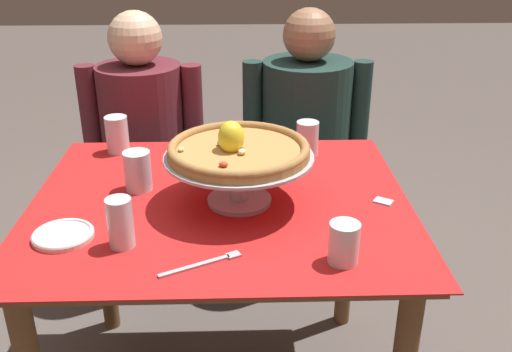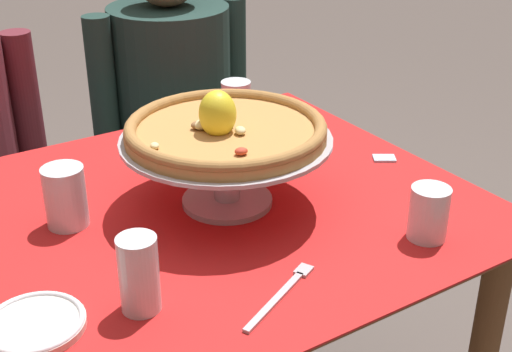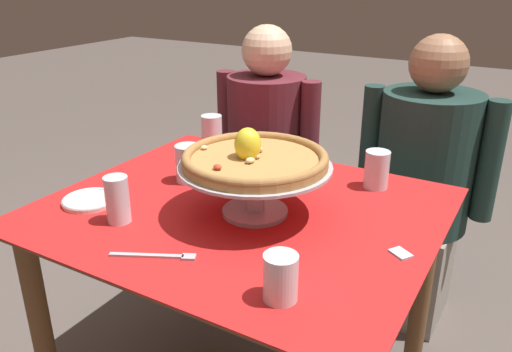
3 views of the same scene
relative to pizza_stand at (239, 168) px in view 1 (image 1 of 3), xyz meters
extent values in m
cylinder|color=brown|center=(-0.51, 0.39, -0.49)|extent=(0.06, 0.06, 0.71)
cylinder|color=brown|center=(0.40, 0.39, -0.49)|extent=(0.06, 0.06, 0.71)
cube|color=brown|center=(-0.05, 0.01, -0.12)|extent=(1.03, 0.87, 0.02)
cube|color=red|center=(-0.05, 0.01, -0.11)|extent=(1.07, 0.91, 0.00)
cylinder|color=#B7B7C1|center=(0.00, 0.00, -0.10)|extent=(0.18, 0.18, 0.01)
cylinder|color=#B7B7C1|center=(0.00, 0.00, -0.03)|extent=(0.05, 0.05, 0.12)
cylinder|color=#B7B7C1|center=(0.00, 0.00, 0.04)|extent=(0.41, 0.41, 0.01)
cylinder|color=#BC8447|center=(0.00, 0.00, 0.05)|extent=(0.39, 0.39, 0.02)
torus|color=#A6743E|center=(0.00, 0.00, 0.06)|extent=(0.39, 0.39, 0.02)
ellipsoid|color=beige|center=(0.01, -0.04, 0.07)|extent=(0.03, 0.03, 0.01)
ellipsoid|color=beige|center=(-0.15, -0.01, 0.06)|extent=(0.02, 0.02, 0.01)
ellipsoid|color=tan|center=(-0.02, 0.04, 0.07)|extent=(0.03, 0.03, 0.02)
ellipsoid|color=beige|center=(-0.04, 0.02, 0.07)|extent=(0.04, 0.04, 0.02)
ellipsoid|color=#996B42|center=(-0.05, 0.03, 0.07)|extent=(0.03, 0.03, 0.02)
ellipsoid|color=#C63D28|center=(-0.04, -0.12, 0.07)|extent=(0.03, 0.02, 0.01)
ellipsoid|color=tan|center=(0.01, 0.00, 0.06)|extent=(0.03, 0.02, 0.01)
ellipsoid|color=#996B42|center=(-0.02, 0.02, 0.07)|extent=(0.02, 0.03, 0.02)
ellipsoid|color=yellow|center=(-0.02, 0.00, 0.09)|extent=(0.08, 0.08, 0.09)
cylinder|color=silver|center=(0.23, 0.34, -0.05)|extent=(0.07, 0.07, 0.12)
cylinder|color=silver|center=(0.23, 0.34, -0.07)|extent=(0.07, 0.07, 0.06)
cylinder|color=silver|center=(-0.29, -0.22, -0.04)|extent=(0.06, 0.06, 0.13)
cylinder|color=silver|center=(-0.29, -0.22, -0.07)|extent=(0.06, 0.06, 0.07)
cylinder|color=white|center=(0.24, -0.31, -0.05)|extent=(0.07, 0.07, 0.10)
cylinder|color=silver|center=(0.24, -0.31, -0.08)|extent=(0.06, 0.06, 0.05)
cylinder|color=silver|center=(-0.41, 0.39, -0.04)|extent=(0.08, 0.08, 0.12)
cylinder|color=silver|center=(-0.41, 0.39, -0.06)|extent=(0.07, 0.07, 0.09)
cylinder|color=silver|center=(-0.30, 0.09, -0.04)|extent=(0.08, 0.08, 0.12)
cylinder|color=silver|center=(-0.30, 0.09, -0.07)|extent=(0.07, 0.07, 0.07)
cylinder|color=silver|center=(-0.44, -0.18, -0.10)|extent=(0.15, 0.15, 0.01)
torus|color=white|center=(-0.44, -0.18, -0.09)|extent=(0.15, 0.15, 0.01)
cube|color=#B7B7C1|center=(-0.11, -0.32, -0.10)|extent=(0.16, 0.09, 0.01)
cube|color=#B7B7C1|center=(-0.02, -0.28, -0.10)|extent=(0.04, 0.04, 0.01)
cube|color=silver|center=(0.41, -0.01, -0.10)|extent=(0.06, 0.06, 0.00)
cube|color=navy|center=(-0.39, 0.76, -0.62)|extent=(0.29, 0.33, 0.45)
cylinder|color=maroon|center=(-0.39, 0.76, -0.15)|extent=(0.34, 0.34, 0.50)
sphere|color=beige|center=(-0.39, 0.76, 0.21)|extent=(0.21, 0.21, 0.21)
cylinder|color=maroon|center=(-0.59, 0.76, -0.11)|extent=(0.08, 0.08, 0.43)
cylinder|color=maroon|center=(-0.18, 0.76, -0.11)|extent=(0.08, 0.08, 0.43)
cube|color=gray|center=(0.28, 0.81, -0.64)|extent=(0.29, 0.33, 0.42)
cylinder|color=#1E3833|center=(0.28, 0.81, -0.16)|extent=(0.37, 0.37, 0.53)
sphere|color=#9E7051|center=(0.28, 0.81, 0.21)|extent=(0.21, 0.21, 0.21)
cylinder|color=#1E3833|center=(0.06, 0.81, -0.12)|extent=(0.08, 0.08, 0.45)
cylinder|color=#1E3833|center=(0.50, 0.80, -0.12)|extent=(0.08, 0.08, 0.45)
camera|label=1|loc=(0.00, -1.44, 0.64)|focal=40.18mm
camera|label=2|loc=(-0.62, -1.07, 0.57)|focal=49.20mm
camera|label=3|loc=(0.64, -1.09, 0.53)|focal=36.00mm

